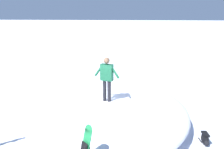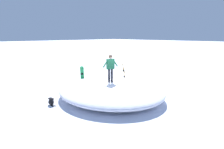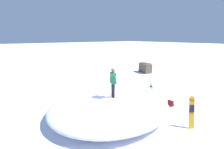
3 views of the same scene
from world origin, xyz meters
The scene contains 8 objects.
ground centered at (0.00, 0.00, 0.00)m, with size 240.00×240.00×0.00m, color white.
snow_mound centered at (-0.08, 0.56, 0.49)m, with size 7.25×6.35×0.99m, color white.
snowboarder_standing centered at (-0.20, 0.43, 2.02)m, with size 1.04×0.40×1.78m.
snowboard_primary_upright centered at (-0.40, -2.96, 0.86)m, with size 0.50×0.51×1.66m.
snowboard_secondary_upright centered at (-3.83, -1.71, 0.85)m, with size 0.42×0.41×1.64m.
backpack_near centered at (-1.87, -3.16, 0.20)m, with size 0.68×0.23×0.38m.
backpack_far centered at (3.36, -0.81, 0.22)m, with size 0.26×0.63×0.44m.
rock_outcrop centered at (5.83, -9.66, 0.59)m, with size 1.87×1.35×1.22m.
Camera 3 is at (-6.86, 5.69, 4.48)m, focal length 24.41 mm.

